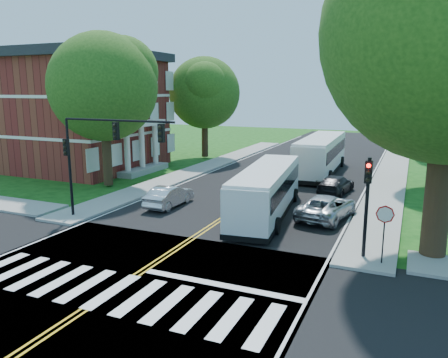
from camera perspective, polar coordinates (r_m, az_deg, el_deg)
The scene contains 23 objects.
ground at distance 17.60m, azimuth -13.38°, elevation -13.45°, with size 140.00×140.00×0.00m, color #124411.
road at distance 32.99m, azimuth 5.60°, elevation -1.33°, with size 14.00×96.00×0.01m, color black.
cross_road at distance 17.60m, azimuth -13.38°, elevation -13.43°, with size 60.00×12.00×0.01m, color black.
center_line at distance 36.73m, azimuth 7.53°, elevation -0.03°, with size 0.36×70.00×0.01m, color gold.
edge_line_w at distance 39.10m, azimuth -2.09°, elevation 0.77°, with size 0.12×70.00×0.01m, color silver.
edge_line_e at distance 35.52m, azimuth 18.12°, elevation -0.91°, with size 0.12×70.00×0.01m, color silver.
crosswalk at distance 17.24m, azimuth -14.40°, elevation -14.00°, with size 12.60×3.00×0.01m, color silver.
stop_bar at distance 17.21m, azimuth -0.39°, elevation -13.66°, with size 6.60×0.40×0.01m, color silver.
sidewalk_nw at distance 42.39m, azimuth -2.17°, elevation 1.70°, with size 2.60×40.00×0.15m, color gray.
sidewalk_ne at distance 38.35m, azimuth 20.80°, elevation -0.11°, with size 2.60×40.00×0.15m, color gray.
tree_west_near at distance 34.10m, azimuth -15.49°, elevation 11.48°, with size 8.00×8.00×11.40m.
tree_west_far at distance 47.43m, azimuth -2.57°, elevation 11.16°, with size 7.60×7.60×10.67m.
tree_east_mid at distance 36.67m, azimuth 26.69°, elevation 11.18°, with size 8.40×8.40×11.93m.
tree_east_far at distance 52.70m, azimuth 26.86°, elevation 9.84°, with size 7.20×7.20×10.34m.
brick_building at distance 45.57m, azimuth -20.94°, elevation 8.42°, with size 20.00×13.00×10.80m.
signal_nw at distance 24.84m, azimuth -15.85°, elevation 4.28°, with size 7.15×0.46×5.66m.
signal_ne at distance 19.63m, azimuth 18.20°, elevation -1.92°, with size 0.30×0.46×4.40m.
stop_sign at distance 19.37m, azimuth 20.25°, elevation -5.10°, with size 0.76×0.08×2.53m.
bus_lead at distance 25.94m, azimuth 5.60°, elevation -1.46°, with size 3.70×11.27×2.86m.
bus_follow at distance 39.73m, azimuth 12.54°, elevation 3.18°, with size 3.35×12.64×3.25m.
hatchback at distance 28.11m, azimuth -7.18°, elevation -2.21°, with size 1.43×4.10×1.35m, color silver.
suv at distance 25.98m, azimuth 13.28°, elevation -3.55°, with size 2.31×5.01×1.39m, color #B0B2B8.
dark_sedan at distance 32.44m, azimuth 14.38°, elevation -0.68°, with size 1.81×4.46×1.29m, color black.
Camera 1 is at (9.81, -12.62, 7.36)m, focal length 35.00 mm.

